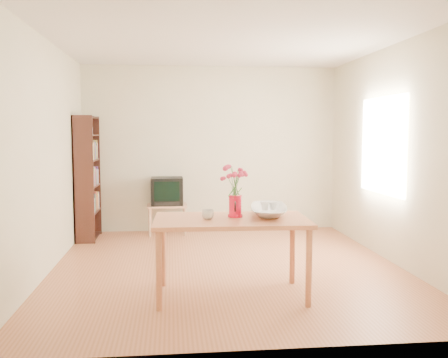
{
  "coord_description": "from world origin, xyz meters",
  "views": [
    {
      "loc": [
        -0.64,
        -5.66,
        1.55
      ],
      "look_at": [
        0.0,
        0.3,
        1.0
      ],
      "focal_mm": 40.0,
      "sensor_mm": 36.0,
      "label": 1
    }
  ],
  "objects": [
    {
      "name": "bowl",
      "position": [
        0.32,
        -0.87,
        1.0
      ],
      "size": [
        0.61,
        0.61,
        0.5
      ],
      "primitive_type": "imported",
      "rotation": [
        0.0,
        0.0,
        -0.17
      ],
      "color": "white",
      "rests_on": "table"
    },
    {
      "name": "flowers",
      "position": [
        -0.03,
        -0.96,
        1.12
      ],
      "size": [
        0.24,
        0.24,
        0.34
      ],
      "primitive_type": null,
      "color": "#E83661",
      "rests_on": "pitcher"
    },
    {
      "name": "pitcher",
      "position": [
        -0.03,
        -0.96,
        0.85
      ],
      "size": [
        0.14,
        0.22,
        0.21
      ],
      "rotation": [
        0.0,
        0.0,
        -0.14
      ],
      "color": "red",
      "rests_on": "table"
    },
    {
      "name": "teacup_a",
      "position": [
        0.28,
        -0.87,
        0.95
      ],
      "size": [
        0.09,
        0.09,
        0.07
      ],
      "primitive_type": "imported",
      "rotation": [
        0.0,
        0.0,
        0.21
      ],
      "color": "white",
      "rests_on": "bowl"
    },
    {
      "name": "room",
      "position": [
        0.03,
        0.0,
        1.3
      ],
      "size": [
        4.5,
        4.5,
        4.5
      ],
      "color": "#A05A38",
      "rests_on": "ground"
    },
    {
      "name": "teacup_b",
      "position": [
        0.36,
        -0.85,
        0.95
      ],
      "size": [
        0.08,
        0.08,
        0.06
      ],
      "primitive_type": "imported",
      "rotation": [
        0.0,
        0.0,
        1.86
      ],
      "color": "white",
      "rests_on": "bowl"
    },
    {
      "name": "table",
      "position": [
        -0.07,
        -1.04,
        0.67
      ],
      "size": [
        1.48,
        0.88,
        0.75
      ],
      "rotation": [
        0.0,
        0.0,
        -0.04
      ],
      "color": "#B5623E",
      "rests_on": "ground"
    },
    {
      "name": "television",
      "position": [
        -0.7,
        1.98,
        0.67
      ],
      "size": [
        0.48,
        0.45,
        0.42
      ],
      "rotation": [
        0.0,
        0.0,
        0.01
      ],
      "color": "black",
      "rests_on": "tv_stand"
    },
    {
      "name": "mug",
      "position": [
        -0.3,
        -1.07,
        0.8
      ],
      "size": [
        0.15,
        0.15,
        0.09
      ],
      "primitive_type": "imported",
      "rotation": [
        0.0,
        0.0,
        3.62
      ],
      "color": "white",
      "rests_on": "table"
    },
    {
      "name": "bookshelf",
      "position": [
        -1.85,
        1.75,
        0.84
      ],
      "size": [
        0.28,
        0.7,
        1.8
      ],
      "color": "black",
      "rests_on": "ground"
    },
    {
      "name": "tv_stand",
      "position": [
        -0.7,
        1.97,
        0.39
      ],
      "size": [
        0.6,
        0.45,
        0.46
      ],
      "color": "tan",
      "rests_on": "ground"
    }
  ]
}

